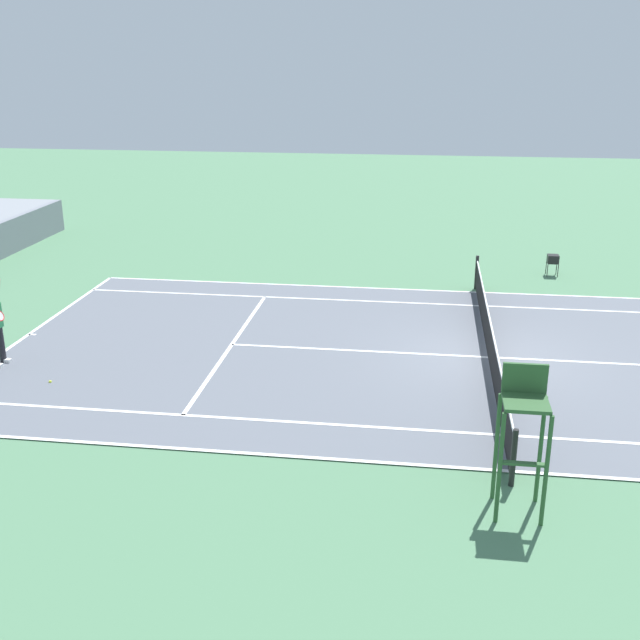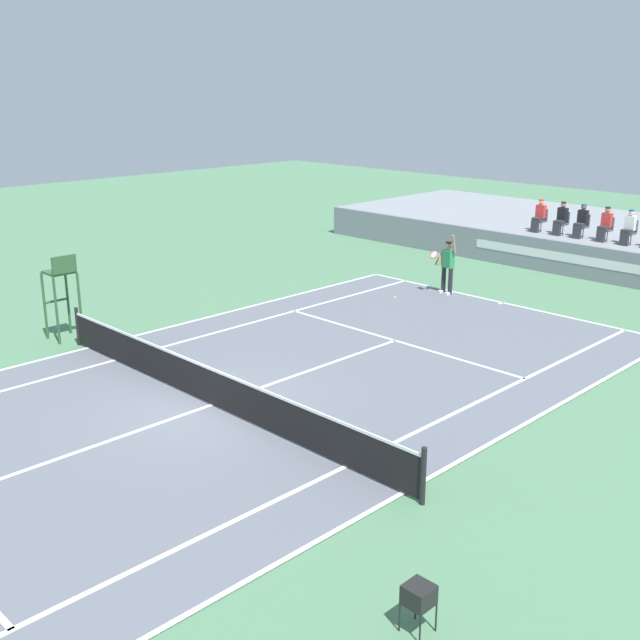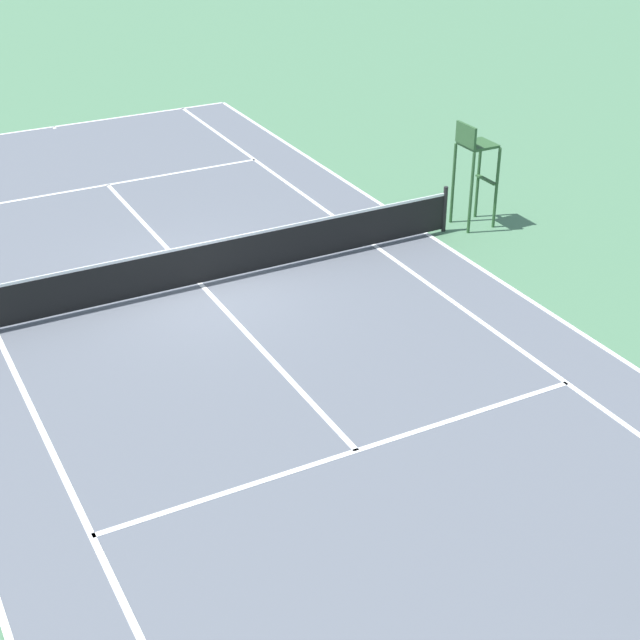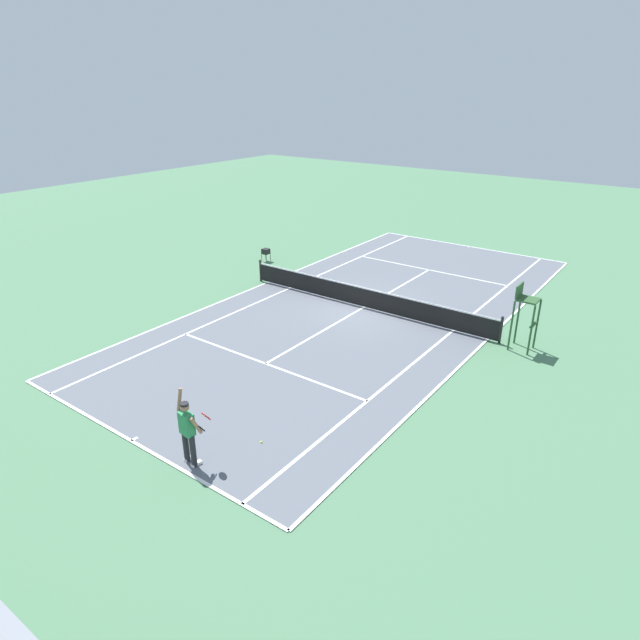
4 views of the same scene
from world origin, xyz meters
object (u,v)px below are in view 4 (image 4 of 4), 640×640
(tennis_player, at_px, (188,431))
(tennis_ball, at_px, (261,442))
(umpire_chair, at_px, (525,309))
(ball_hopper, at_px, (266,251))

(tennis_player, height_order, tennis_ball, tennis_player)
(tennis_ball, bearing_deg, umpire_chair, -110.90)
(umpire_chair, bearing_deg, ball_hopper, -10.14)
(ball_hopper, bearing_deg, tennis_player, 125.03)
(umpire_chair, xyz_separation_m, ball_hopper, (14.55, -2.60, -0.98))
(umpire_chair, relative_size, ball_hopper, 3.49)
(ball_hopper, bearing_deg, tennis_ball, 130.84)
(tennis_ball, bearing_deg, tennis_player, 63.18)
(ball_hopper, bearing_deg, umpire_chair, 169.86)
(tennis_ball, bearing_deg, ball_hopper, -49.16)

